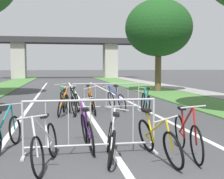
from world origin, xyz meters
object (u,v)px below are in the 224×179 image
(crowd_barrier_second, at_px, (106,97))
(bicycle_green_8, at_px, (65,101))
(bicycle_red_9, at_px, (187,135))
(bicycle_silver_6, at_px, (111,140))
(bicycle_yellow_5, at_px, (158,140))
(bicycle_teal_0, at_px, (145,102))
(bicycle_orange_1, at_px, (63,104))
(bicycle_purple_3, at_px, (87,131))
(tree_right_pine_far, at_px, (159,28))
(crowd_barrier_nearest, at_px, (91,127))
(bicycle_blue_7, at_px, (116,100))
(bicycle_white_4, at_px, (45,145))
(bicycle_teal_10, at_px, (5,133))
(bicycle_black_2, at_px, (75,103))
(bicycle_orange_11, at_px, (92,102))

(crowd_barrier_second, distance_m, bicycle_green_8, 1.58)
(bicycle_red_9, bearing_deg, bicycle_silver_6, 6.16)
(bicycle_yellow_5, bearing_deg, bicycle_teal_0, -110.82)
(bicycle_green_8, bearing_deg, bicycle_orange_1, -105.03)
(bicycle_purple_3, bearing_deg, bicycle_silver_6, -68.07)
(tree_right_pine_far, relative_size, crowd_barrier_nearest, 2.40)
(bicycle_blue_7, bearing_deg, bicycle_white_4, -122.61)
(crowd_barrier_nearest, bearing_deg, bicycle_blue_7, 74.47)
(tree_right_pine_far, distance_m, bicycle_silver_6, 15.38)
(bicycle_teal_0, bearing_deg, crowd_barrier_second, 168.63)
(bicycle_orange_1, distance_m, bicycle_green_8, 0.90)
(bicycle_yellow_5, distance_m, bicycle_red_9, 0.63)
(bicycle_blue_7, distance_m, bicycle_teal_10, 6.12)
(crowd_barrier_second, xyz_separation_m, bicycle_orange_1, (-1.60, -0.50, -0.15))
(crowd_barrier_second, bearing_deg, bicycle_purple_3, -103.48)
(bicycle_teal_0, distance_m, bicycle_green_8, 3.01)
(bicycle_yellow_5, bearing_deg, bicycle_silver_6, -19.20)
(bicycle_black_2, relative_size, bicycle_red_9, 0.97)
(tree_right_pine_far, relative_size, bicycle_yellow_5, 3.46)
(crowd_barrier_second, bearing_deg, bicycle_black_2, -157.93)
(crowd_barrier_second, xyz_separation_m, bicycle_white_4, (-1.97, -5.93, -0.16))
(bicycle_teal_0, bearing_deg, crowd_barrier_nearest, -109.92)
(bicycle_teal_10, bearing_deg, tree_right_pine_far, 72.27)
(bicycle_black_2, xyz_separation_m, bicycle_green_8, (-0.35, 0.87, -0.01))
(bicycle_orange_1, bearing_deg, bicycle_blue_7, 33.49)
(bicycle_purple_3, bearing_deg, bicycle_orange_11, 79.85)
(bicycle_orange_11, bearing_deg, bicycle_teal_0, 179.09)
(crowd_barrier_second, bearing_deg, crowd_barrier_nearest, -102.14)
(bicycle_purple_3, bearing_deg, bicycle_green_8, 90.88)
(bicycle_orange_1, distance_m, bicycle_blue_7, 2.22)
(bicycle_black_2, distance_m, bicycle_red_9, 5.60)
(tree_right_pine_far, distance_m, bicycle_blue_7, 9.59)
(tree_right_pine_far, height_order, bicycle_green_8, tree_right_pine_far)
(bicycle_teal_10, bearing_deg, bicycle_yellow_5, -9.27)
(tree_right_pine_far, relative_size, bicycle_blue_7, 3.48)
(bicycle_black_2, bearing_deg, bicycle_orange_11, -161.95)
(crowd_barrier_nearest, bearing_deg, bicycle_teal_0, 62.81)
(bicycle_purple_3, relative_size, bicycle_silver_6, 0.99)
(bicycle_black_2, distance_m, bicycle_white_4, 5.51)
(bicycle_black_2, xyz_separation_m, bicycle_yellow_5, (1.15, -5.46, -0.03))
(bicycle_orange_1, relative_size, bicycle_purple_3, 1.05)
(bicycle_red_9, bearing_deg, bicycle_white_4, 10.93)
(crowd_barrier_second, xyz_separation_m, bicycle_orange_11, (-0.59, -0.40, -0.13))
(bicycle_white_4, relative_size, bicycle_yellow_5, 0.95)
(bicycle_black_2, relative_size, bicycle_yellow_5, 0.97)
(bicycle_purple_3, height_order, bicycle_red_9, bicycle_red_9)
(bicycle_white_4, relative_size, bicycle_orange_11, 0.94)
(bicycle_black_2, relative_size, bicycle_orange_11, 0.95)
(crowd_barrier_nearest, height_order, bicycle_blue_7, crowd_barrier_nearest)
(bicycle_white_4, height_order, bicycle_green_8, bicycle_green_8)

